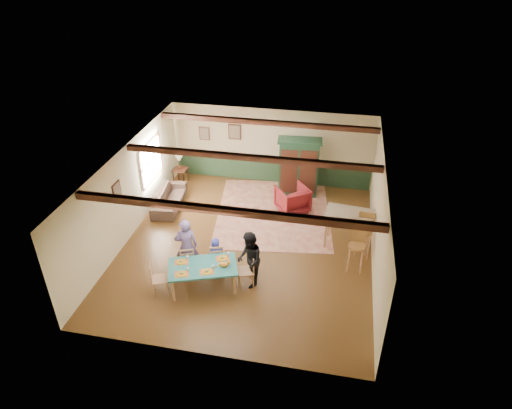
% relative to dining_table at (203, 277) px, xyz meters
% --- Properties ---
extents(floor, '(8.00, 8.00, 0.00)m').
position_rel_dining_table_xyz_m(floor, '(0.71, 1.98, -0.35)').
color(floor, '#4A2D14').
rests_on(floor, ground).
extents(wall_back, '(7.00, 0.02, 2.70)m').
position_rel_dining_table_xyz_m(wall_back, '(0.71, 5.98, 1.00)').
color(wall_back, beige).
rests_on(wall_back, floor).
extents(wall_left, '(0.02, 8.00, 2.70)m').
position_rel_dining_table_xyz_m(wall_left, '(-2.79, 1.98, 1.00)').
color(wall_left, beige).
rests_on(wall_left, floor).
extents(wall_right, '(0.02, 8.00, 2.70)m').
position_rel_dining_table_xyz_m(wall_right, '(4.21, 1.98, 1.00)').
color(wall_right, beige).
rests_on(wall_right, floor).
extents(ceiling, '(7.00, 8.00, 0.02)m').
position_rel_dining_table_xyz_m(ceiling, '(0.71, 1.98, 2.35)').
color(ceiling, silver).
rests_on(ceiling, wall_back).
extents(wainscot_back, '(6.95, 0.03, 0.90)m').
position_rel_dining_table_xyz_m(wainscot_back, '(0.71, 5.96, 0.10)').
color(wainscot_back, '#1F3923').
rests_on(wainscot_back, floor).
extents(ceiling_beam_front, '(6.95, 0.16, 0.16)m').
position_rel_dining_table_xyz_m(ceiling_beam_front, '(0.71, -0.32, 2.26)').
color(ceiling_beam_front, black).
rests_on(ceiling_beam_front, ceiling).
extents(ceiling_beam_mid, '(6.95, 0.16, 0.16)m').
position_rel_dining_table_xyz_m(ceiling_beam_mid, '(0.71, 2.38, 2.26)').
color(ceiling_beam_mid, black).
rests_on(ceiling_beam_mid, ceiling).
extents(ceiling_beam_back, '(6.95, 0.16, 0.16)m').
position_rel_dining_table_xyz_m(ceiling_beam_back, '(0.71, 4.98, 2.26)').
color(ceiling_beam_back, black).
rests_on(ceiling_beam_back, ceiling).
extents(window_left, '(0.06, 1.60, 1.30)m').
position_rel_dining_table_xyz_m(window_left, '(-2.76, 3.68, 1.20)').
color(window_left, white).
rests_on(window_left, wall_left).
extents(picture_left_wall, '(0.04, 0.42, 0.52)m').
position_rel_dining_table_xyz_m(picture_left_wall, '(-2.76, 1.38, 1.40)').
color(picture_left_wall, gray).
rests_on(picture_left_wall, wall_left).
extents(picture_back_a, '(0.45, 0.04, 0.55)m').
position_rel_dining_table_xyz_m(picture_back_a, '(-0.59, 5.95, 1.45)').
color(picture_back_a, gray).
rests_on(picture_back_a, wall_back).
extents(picture_back_b, '(0.38, 0.04, 0.48)m').
position_rel_dining_table_xyz_m(picture_back_b, '(-1.69, 5.95, 1.30)').
color(picture_back_b, gray).
rests_on(picture_back_b, wall_back).
extents(dining_table, '(1.90, 1.44, 0.70)m').
position_rel_dining_table_xyz_m(dining_table, '(0.00, 0.00, 0.00)').
color(dining_table, '#216A68').
rests_on(dining_table, floor).
extents(dining_chair_far_left, '(0.51, 0.52, 0.89)m').
position_rel_dining_table_xyz_m(dining_chair_far_left, '(-0.58, 0.51, 0.09)').
color(dining_chair_far_left, tan).
rests_on(dining_chair_far_left, floor).
extents(dining_chair_far_right, '(0.51, 0.52, 0.89)m').
position_rel_dining_table_xyz_m(dining_chair_far_right, '(0.13, 0.76, 0.09)').
color(dining_chair_far_right, tan).
rests_on(dining_chair_far_right, floor).
extents(dining_chair_end_left, '(0.52, 0.51, 0.89)m').
position_rel_dining_table_xyz_m(dining_chair_end_left, '(-1.01, -0.36, 0.09)').
color(dining_chair_end_left, tan).
rests_on(dining_chair_end_left, floor).
extents(dining_chair_end_right, '(0.52, 0.51, 0.89)m').
position_rel_dining_table_xyz_m(dining_chair_end_right, '(1.01, 0.36, 0.09)').
color(dining_chair_end_right, tan).
rests_on(dining_chair_end_right, floor).
extents(person_man, '(0.68, 0.56, 1.61)m').
position_rel_dining_table_xyz_m(person_man, '(-0.60, 0.58, 0.46)').
color(person_man, '#6F5B9D').
rests_on(person_man, floor).
extents(person_woman, '(0.80, 0.90, 1.54)m').
position_rel_dining_table_xyz_m(person_woman, '(1.10, 0.39, 0.42)').
color(person_woman, black).
rests_on(person_woman, floor).
extents(person_child, '(0.53, 0.44, 0.94)m').
position_rel_dining_table_xyz_m(person_child, '(0.10, 0.83, 0.12)').
color(person_child, '#2935A6').
rests_on(person_child, floor).
extents(cat, '(0.36, 0.24, 0.17)m').
position_rel_dining_table_xyz_m(cat, '(0.52, 0.08, 0.43)').
color(cat, orange).
rests_on(cat, dining_table).
extents(place_setting_near_left, '(0.45, 0.39, 0.11)m').
position_rel_dining_table_xyz_m(place_setting_near_left, '(-0.41, -0.39, 0.41)').
color(place_setting_near_left, gold).
rests_on(place_setting_near_left, dining_table).
extents(place_setting_near_center, '(0.45, 0.39, 0.11)m').
position_rel_dining_table_xyz_m(place_setting_near_center, '(0.17, -0.19, 0.41)').
color(place_setting_near_center, gold).
rests_on(place_setting_near_center, dining_table).
extents(place_setting_far_left, '(0.45, 0.39, 0.11)m').
position_rel_dining_table_xyz_m(place_setting_far_left, '(-0.56, 0.05, 0.41)').
color(place_setting_far_left, gold).
rests_on(place_setting_far_left, dining_table).
extents(place_setting_far_right, '(0.45, 0.39, 0.11)m').
position_rel_dining_table_xyz_m(place_setting_far_right, '(0.41, 0.39, 0.41)').
color(place_setting_far_right, gold).
rests_on(place_setting_far_right, dining_table).
extents(area_rug, '(4.07, 4.64, 0.01)m').
position_rel_dining_table_xyz_m(area_rug, '(1.14, 3.88, -0.34)').
color(area_rug, beige).
rests_on(area_rug, floor).
extents(armoire, '(1.47, 0.69, 2.02)m').
position_rel_dining_table_xyz_m(armoire, '(1.75, 5.24, 0.66)').
color(armoire, '#143321').
rests_on(armoire, floor).
extents(armchair, '(1.28, 1.28, 0.85)m').
position_rel_dining_table_xyz_m(armchair, '(1.71, 4.13, 0.07)').
color(armchair, '#4E0F17').
rests_on(armchair, floor).
extents(sofa, '(0.98, 2.04, 0.58)m').
position_rel_dining_table_xyz_m(sofa, '(-2.27, 3.63, -0.06)').
color(sofa, '#3B2C25').
rests_on(sofa, floor).
extents(end_table, '(0.51, 0.51, 0.57)m').
position_rel_dining_table_xyz_m(end_table, '(-2.41, 5.18, -0.06)').
color(end_table, black).
rests_on(end_table, floor).
extents(table_lamp, '(0.30, 0.30, 0.53)m').
position_rel_dining_table_xyz_m(table_lamp, '(-2.41, 5.18, 0.49)').
color(table_lamp, tan).
rests_on(table_lamp, end_table).
extents(counter_table, '(1.40, 0.92, 1.10)m').
position_rel_dining_table_xyz_m(counter_table, '(3.49, 2.57, 0.20)').
color(counter_table, '#BDAF93').
rests_on(counter_table, floor).
extents(bar_stool_left, '(0.47, 0.51, 1.25)m').
position_rel_dining_table_xyz_m(bar_stool_left, '(3.72, 1.48, 0.28)').
color(bar_stool_left, '#A4753F').
rests_on(bar_stool_left, floor).
extents(bar_stool_right, '(0.50, 0.54, 1.28)m').
position_rel_dining_table_xyz_m(bar_stool_right, '(3.92, 2.20, 0.29)').
color(bar_stool_right, '#A4753F').
rests_on(bar_stool_right, floor).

